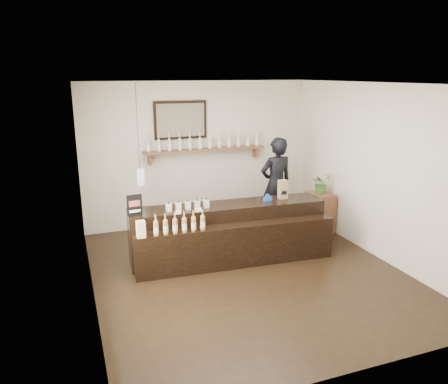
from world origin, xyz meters
name	(u,v)px	position (x,y,z in m)	size (l,w,h in m)	color
ground	(247,272)	(0.00, 0.00, 0.00)	(5.00, 5.00, 0.00)	black
room_shell	(249,163)	(0.00, 0.00, 1.70)	(5.00, 5.00, 5.00)	beige
back_wall_decor	(192,137)	(-0.15, 2.37, 1.76)	(2.66, 0.96, 1.69)	brown
counter	(230,234)	(-0.06, 0.58, 0.42)	(3.22, 1.02, 1.04)	black
promo_sign	(134,205)	(-1.55, 0.65, 1.05)	(0.23, 0.05, 0.32)	black
paper_bag	(283,189)	(0.93, 0.70, 1.05)	(0.15, 0.12, 0.32)	olive
tape_dispenser	(268,198)	(0.63, 0.65, 0.94)	(0.14, 0.06, 0.12)	#1952B0
side_cabinet	(320,212)	(2.00, 1.19, 0.38)	(0.43, 0.56, 0.75)	brown
potted_plant	(321,183)	(2.00, 1.19, 0.95)	(0.35, 0.31, 0.39)	#3F6D2B
shopkeeper	(276,179)	(1.24, 1.55, 1.02)	(0.74, 0.49, 2.03)	black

